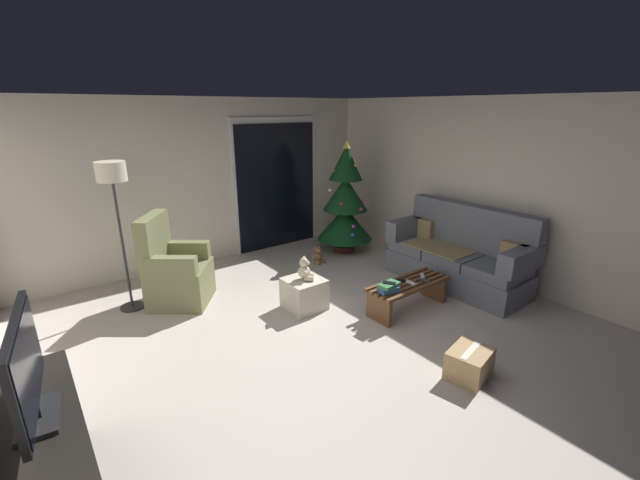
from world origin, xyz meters
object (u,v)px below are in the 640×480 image
Objects in this scene: coffee_table at (408,291)px; cardboard_box_taped_mid_floor at (469,363)px; remote_graphite at (424,281)px; christmas_tree at (345,204)px; armchair at (175,272)px; remote_white at (411,283)px; book_stack at (389,287)px; remote_silver at (422,276)px; teddy_bear_cream at (305,270)px; couch at (459,256)px; cell_phone at (389,283)px; television at (27,371)px; floor_lamp at (113,187)px; teddy_bear_chestnut_by_tree at (318,256)px; remote_black at (400,281)px; ottoman at (304,294)px.

cardboard_box_taped_mid_floor is (-0.55, -1.20, -0.11)m from coffee_table.
coffee_table is 7.05× the size of remote_graphite.
christmas_tree is 2.96m from armchair.
remote_white is 0.08× the size of christmas_tree.
book_stack is 2.62m from armchair.
remote_silver is 0.34× the size of cardboard_box_taped_mid_floor.
couch is at bearing -17.73° from teddy_bear_cream.
television is at bearing 156.75° from cell_phone.
teddy_bear_chestnut_by_tree is at bearing -3.87° from floor_lamp.
television is (-4.81, -0.61, 0.63)m from couch.
teddy_bear_chestnut_by_tree is at bearing 140.94° from remote_silver.
remote_black is 0.09× the size of floor_lamp.
book_stack is 0.92× the size of teddy_bear_cream.
cardboard_box_taped_mid_floor is at bearing -78.05° from remote_silver.
remote_black and remote_white have the same top height.
remote_black is 0.34× the size of cardboard_box_taped_mid_floor.
teddy_bear_cream is (-0.58, 0.82, 0.09)m from book_stack.
remote_graphite is 0.59× the size of book_stack.
remote_silver is at bearing -84.41° from teddy_bear_chestnut_by_tree.
ottoman is (-1.13, 0.89, -0.18)m from remote_graphite.
remote_silver is 3.75m from floor_lamp.
cell_phone is 1.22m from cardboard_box_taped_mid_floor.
book_stack is 0.06m from cell_phone.
remote_silver is 1.08× the size of cell_phone.
floor_lamp is (-0.51, 0.18, 1.10)m from armchair.
ottoman is at bearing 139.36° from remote_white.
television reaches higher than remote_white.
book_stack is at bearing 82.40° from cardboard_box_taped_mid_floor.
book_stack is (-0.32, -0.11, 0.04)m from remote_black.
couch is 1.05× the size of christmas_tree.
floor_lamp reaches higher than remote_white.
armchair is at bearing -54.70° from remote_graphite.
couch is 12.45× the size of remote_black.
coffee_table is 0.46m from cell_phone.
television is 2.94× the size of teddy_bear_chestnut_by_tree.
teddy_bear_cream reaches higher than remote_silver.
armchair reaches higher than remote_white.
floor_lamp is 6.25× the size of teddy_bear_cream.
floor_lamp is at bearing 142.45° from ottoman.
coffee_table is 1.33m from cardboard_box_taped_mid_floor.
book_stack is (-0.39, -0.04, 0.17)m from coffee_table.
christmas_tree is (0.78, 2.08, 0.58)m from coffee_table.
remote_white reaches higher than teddy_bear_chestnut_by_tree.
book_stack is 1.21m from cardboard_box_taped_mid_floor.
coffee_table is 2.42× the size of cardboard_box_taped_mid_floor.
teddy_bear_chestnut_by_tree is at bearing -101.15° from remote_graphite.
couch reaches higher than book_stack.
couch is 1.09× the size of floor_lamp.
armchair is 3.50m from cardboard_box_taped_mid_floor.
book_stack is at bearing 142.29° from remote_black.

